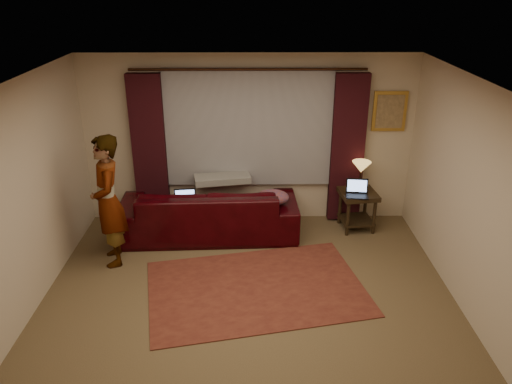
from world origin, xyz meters
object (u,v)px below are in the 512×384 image
(sofa, at_px, (209,202))
(person, at_px, (108,201))
(tiffany_lamp, at_px, (361,176))
(laptop_table, at_px, (358,189))
(laptop_sofa, at_px, (185,200))
(end_table, at_px, (357,210))

(sofa, relative_size, person, 1.46)
(person, bearing_deg, sofa, 102.95)
(tiffany_lamp, relative_size, laptop_table, 1.29)
(sofa, xyz_separation_m, person, (-1.24, -0.76, 0.37))
(sofa, height_order, person, person)
(laptop_sofa, relative_size, laptop_table, 0.97)
(laptop_sofa, relative_size, end_table, 0.56)
(laptop_sofa, xyz_separation_m, laptop_table, (2.51, 0.16, 0.09))
(tiffany_lamp, distance_m, person, 3.66)
(laptop_sofa, bearing_deg, laptop_table, -3.06)
(person, bearing_deg, end_table, 86.19)
(person, bearing_deg, tiffany_lamp, 87.42)
(end_table, relative_size, laptop_table, 1.74)
(tiffany_lamp, height_order, person, person)
(tiffany_lamp, xyz_separation_m, person, (-3.52, -1.01, 0.06))
(laptop_sofa, bearing_deg, end_table, 0.40)
(end_table, bearing_deg, laptop_sofa, -172.79)
(sofa, height_order, laptop_sofa, sofa)
(person, bearing_deg, laptop_table, 83.89)
(tiffany_lamp, relative_size, person, 0.25)
(laptop_sofa, height_order, laptop_table, laptop_table)
(laptop_sofa, bearing_deg, sofa, 20.27)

